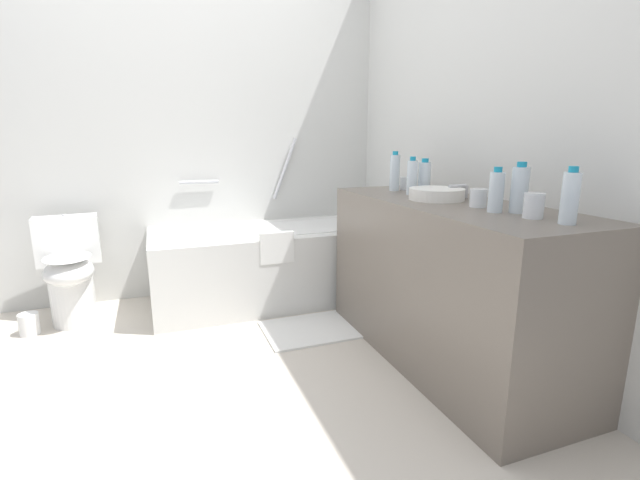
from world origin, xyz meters
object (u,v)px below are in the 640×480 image
at_px(bathtub, 275,261).
at_px(water_bottle_3, 412,177).
at_px(drinking_glass_1, 478,198).
at_px(toilet_paper_roll, 29,324).
at_px(sink_faucet, 464,192).
at_px(drinking_glass_0, 534,206).
at_px(water_bottle_0, 570,198).
at_px(water_bottle_1, 395,172).
at_px(water_bottle_2, 424,178).
at_px(water_bottle_5, 520,189).
at_px(water_bottle_4, 496,191).
at_px(toilet, 70,271).
at_px(sink_basin, 437,194).
at_px(drinking_glass_2, 405,183).
at_px(bath_mat, 320,328).

xyz_separation_m(bathtub, water_bottle_3, (0.57, -0.87, 0.66)).
xyz_separation_m(drinking_glass_1, toilet_paper_roll, (-2.15, 1.28, -0.82)).
height_order(sink_faucet, toilet_paper_roll, sink_faucet).
height_order(bathtub, drinking_glass_0, bathtub).
distance_m(water_bottle_0, drinking_glass_0, 0.15).
bearing_deg(water_bottle_1, water_bottle_0, -86.59).
bearing_deg(water_bottle_2, water_bottle_0, -90.51).
bearing_deg(sink_faucet, water_bottle_5, -100.18).
bearing_deg(toilet_paper_roll, water_bottle_4, -33.84).
relative_size(water_bottle_5, toilet_paper_roll, 1.64).
bearing_deg(drinking_glass_0, toilet, 138.29).
xyz_separation_m(water_bottle_4, toilet_paper_roll, (-2.12, 1.42, -0.86)).
xyz_separation_m(sink_basin, toilet_paper_roll, (-2.12, 1.01, -0.80)).
height_order(sink_faucet, water_bottle_1, water_bottle_1).
xyz_separation_m(water_bottle_0, drinking_glass_2, (0.02, 1.17, -0.06)).
relative_size(sink_basin, toilet_paper_roll, 2.15).
bearing_deg(sink_basin, drinking_glass_2, 79.65).
distance_m(drinking_glass_0, drinking_glass_1, 0.31).
height_order(toilet, water_bottle_0, water_bottle_0).
bearing_deg(sink_basin, toilet_paper_roll, 154.56).
bearing_deg(water_bottle_1, bath_mat, 174.72).
bearing_deg(water_bottle_5, drinking_glass_2, 90.23).
bearing_deg(water_bottle_2, toilet_paper_roll, 160.46).
height_order(water_bottle_2, water_bottle_5, water_bottle_5).
bearing_deg(bathtub, toilet, 177.98).
height_order(bath_mat, toilet_paper_roll, toilet_paper_roll).
distance_m(water_bottle_0, toilet_paper_roll, 2.92).
relative_size(bathtub, water_bottle_2, 8.53).
xyz_separation_m(toilet, toilet_paper_roll, (-0.23, -0.13, -0.27)).
bearing_deg(bathtub, toilet_paper_roll, -176.82).
bearing_deg(water_bottle_4, sink_basin, 90.75).
height_order(water_bottle_0, water_bottle_2, water_bottle_0).
bearing_deg(water_bottle_1, water_bottle_3, -91.44).
distance_m(drinking_glass_1, drinking_glass_2, 0.72).
xyz_separation_m(sink_faucet, drinking_glass_2, (-0.09, 0.44, 0.01)).
relative_size(water_bottle_2, water_bottle_5, 0.92).
relative_size(bathtub, sink_faucet, 11.13).
bearing_deg(drinking_glass_1, drinking_glass_2, 86.38).
xyz_separation_m(water_bottle_1, toilet_paper_roll, (-2.12, 0.58, -0.88)).
distance_m(toilet, water_bottle_2, 2.25).
relative_size(water_bottle_0, drinking_glass_2, 2.78).
height_order(toilet, water_bottle_2, water_bottle_2).
xyz_separation_m(toilet, water_bottle_2, (1.97, -0.91, 0.60)).
distance_m(bathtub, drinking_glass_2, 1.10).
xyz_separation_m(water_bottle_1, water_bottle_2, (0.08, -0.20, -0.02)).
bearing_deg(toilet, water_bottle_5, 45.32).
bearing_deg(water_bottle_0, water_bottle_4, 101.01).
xyz_separation_m(water_bottle_4, water_bottle_5, (0.08, -0.05, 0.01)).
height_order(water_bottle_4, toilet_paper_roll, water_bottle_4).
height_order(water_bottle_1, water_bottle_2, water_bottle_1).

